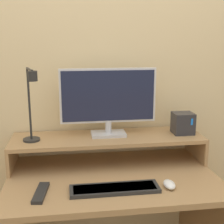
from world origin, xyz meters
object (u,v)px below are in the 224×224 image
(desk_lamp, at_px, (31,105))
(router_dock, at_px, (183,123))
(mouse, at_px, (169,184))
(remote_control, at_px, (41,193))
(keyboard, at_px, (115,189))
(monitor, at_px, (108,99))

(desk_lamp, xyz_separation_m, router_dock, (0.87, 0.07, -0.15))
(desk_lamp, relative_size, mouse, 4.42)
(mouse, xyz_separation_m, remote_control, (-0.62, 0.02, -0.01))
(desk_lamp, height_order, keyboard, desk_lamp)
(monitor, relative_size, remote_control, 2.80)
(monitor, xyz_separation_m, desk_lamp, (-0.42, -0.10, -0.00))
(router_dock, xyz_separation_m, mouse, (-0.20, -0.37, -0.21))
(monitor, distance_m, keyboard, 0.53)
(mouse, bearing_deg, router_dock, 61.73)
(monitor, height_order, remote_control, monitor)
(monitor, distance_m, remote_control, 0.64)
(monitor, relative_size, router_dock, 4.36)
(monitor, bearing_deg, remote_control, -135.06)
(keyboard, relative_size, mouse, 4.66)
(keyboard, bearing_deg, desk_lamp, 144.80)
(router_dock, bearing_deg, keyboard, -142.54)
(remote_control, bearing_deg, monitor, 44.94)
(router_dock, bearing_deg, mouse, -118.27)
(monitor, relative_size, mouse, 5.97)
(keyboard, relative_size, remote_control, 2.19)
(keyboard, distance_m, mouse, 0.27)
(keyboard, xyz_separation_m, mouse, (0.27, -0.01, 0.01))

